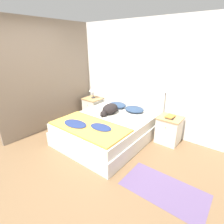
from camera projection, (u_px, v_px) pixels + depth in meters
ground_plane at (70, 163)px, 3.17m from camera, size 16.00×16.00×0.00m
wall_back at (135, 76)px, 4.26m from camera, size 9.00×0.06×2.55m
wall_side_left at (58, 76)px, 4.38m from camera, size 0.06×3.10×2.55m
bed at (107, 129)px, 3.87m from camera, size 1.66×1.94×0.50m
headboard at (131, 105)px, 4.49m from camera, size 1.74×0.06×1.03m
nightstand_left at (93, 108)px, 5.04m from camera, size 0.48×0.46×0.58m
nightstand_right at (169, 130)px, 3.76m from camera, size 0.48×0.46×0.58m
pillow_left at (117, 105)px, 4.44m from camera, size 0.47×0.37×0.12m
pillow_right at (134, 109)px, 4.15m from camera, size 0.47×0.37×0.12m
quilt at (89, 126)px, 3.39m from camera, size 1.54×0.79×0.07m
dog at (110, 109)px, 4.02m from camera, size 0.30×0.62×0.24m
book_stack at (170, 117)px, 3.63m from camera, size 0.17×0.23×0.04m
table_lamp at (93, 89)px, 4.86m from camera, size 0.22×0.22×0.33m
rug at (164, 189)px, 2.60m from camera, size 1.22×0.65×0.00m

